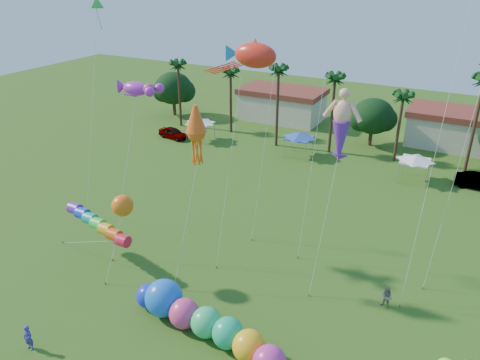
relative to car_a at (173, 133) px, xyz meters
The scene contains 16 objects.
tree_line 29.03m from the car_a, 18.44° to the left, with size 69.46×8.91×11.00m.
buildings_row 25.65m from the car_a, 36.18° to the left, with size 35.00×7.00×4.00m.
tent_row 17.94m from the car_a, ahead, with size 31.00×4.00×0.60m.
car_a is the anchor object (origin of this frame).
car_b 38.47m from the car_a, ahead, with size 1.72×4.93×1.62m, color #4C4C54.
spectator_a 39.33m from the car_a, 67.73° to the right, with size 0.65×0.43×1.79m, color #3E30A9.
spectator_b 40.29m from the car_a, 32.90° to the right, with size 0.85×0.66×1.75m, color gray.
caterpillar_inflatable 39.38m from the car_a, 50.61° to the right, with size 12.86×4.71×2.63m.
blue_ball 35.16m from the car_a, 57.31° to the right, with size 1.74×1.74×1.74m, color #1830DB.
rainbow_tube 30.43m from the car_a, 64.24° to the right, with size 9.61×2.36×3.48m.
orange_ball_kite 31.76m from the car_a, 60.68° to the right, with size 1.71×2.78×6.89m.
merman_kite 36.86m from the car_a, 34.62° to the right, with size 2.33×4.23×14.29m.
fish_kite 32.87m from the car_a, 41.02° to the right, with size 5.13×6.03×17.13m.
squid_kite 32.98m from the car_a, 50.42° to the right, with size 1.58×4.09×13.51m.
lobster_kite 28.51m from the car_a, 59.37° to the right, with size 4.46×6.29×14.08m.
delta_kite_green 27.09m from the car_a, 69.50° to the right, with size 1.95×3.94×19.66m.
Camera 1 is at (13.31, -14.96, 22.18)m, focal length 35.00 mm.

